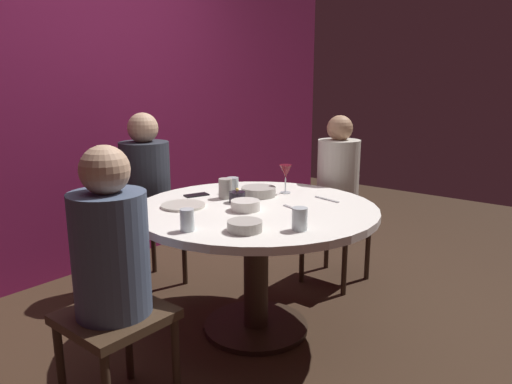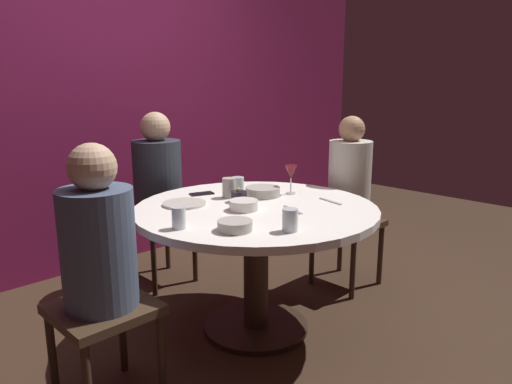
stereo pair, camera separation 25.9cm
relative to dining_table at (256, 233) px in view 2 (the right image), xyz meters
name	(u,v)px [view 2 (the right image)]	position (x,y,z in m)	size (l,w,h in m)	color
ground_plane	(256,328)	(0.00, 0.00, -0.58)	(8.00, 8.00, 0.00)	#382619
back_wall	(105,95)	(0.00, 1.62, 0.72)	(6.00, 0.10, 2.60)	maroon
dining_table	(256,233)	(0.00, 0.00, 0.00)	(1.33, 1.33, 0.73)	white
seated_diner_left	(99,250)	(-0.92, 0.00, 0.14)	(0.40, 0.40, 1.17)	#3F2D1E
seated_diner_back	(158,180)	(0.00, 0.96, 0.16)	(0.40, 0.40, 1.21)	#3F2D1E
seated_diner_right	(349,184)	(0.89, 0.00, 0.14)	(0.40, 0.40, 1.18)	#3F2D1E
candle_holder	(239,196)	(0.00, 0.14, 0.18)	(0.09, 0.09, 0.08)	black
wine_glass	(291,173)	(0.36, 0.06, 0.28)	(0.08, 0.08, 0.18)	silver
dinner_plate	(184,204)	(-0.26, 0.30, 0.16)	(0.24, 0.24, 0.01)	beige
cell_phone	(202,194)	(-0.03, 0.43, 0.16)	(0.07, 0.14, 0.01)	black
bowl_serving_large	(235,225)	(-0.38, -0.24, 0.18)	(0.16, 0.16, 0.05)	#B2ADA3
bowl_salad_center	(244,205)	(-0.10, -0.01, 0.18)	(0.15, 0.15, 0.05)	silver
bowl_small_white	(263,192)	(0.20, 0.14, 0.18)	(0.21, 0.21, 0.05)	#B2ADA3
cup_near_candle	(229,188)	(0.03, 0.26, 0.21)	(0.08, 0.08, 0.12)	#B2ADA3
cup_by_left_diner	(238,185)	(0.15, 0.31, 0.20)	(0.08, 0.08, 0.10)	silver
cup_by_right_diner	(290,220)	(-0.21, -0.43, 0.20)	(0.07, 0.07, 0.11)	silver
cup_center_front	(179,218)	(-0.54, -0.04, 0.20)	(0.06, 0.06, 0.10)	silver
fork_near_plate	(293,210)	(0.08, -0.20, 0.15)	(0.02, 0.18, 0.01)	#B7B7BC
knife_near_plate	(330,201)	(0.37, -0.23, 0.15)	(0.02, 0.18, 0.01)	#B7B7BC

